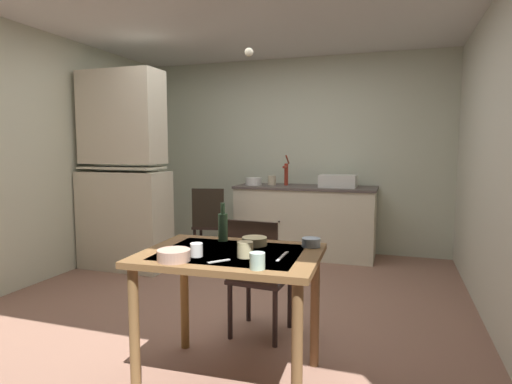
{
  "coord_description": "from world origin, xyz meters",
  "views": [
    {
      "loc": [
        1.37,
        -3.42,
        1.37
      ],
      "look_at": [
        0.25,
        -0.07,
        0.99
      ],
      "focal_mm": 29.72,
      "sensor_mm": 36.0,
      "label": 1
    }
  ],
  "objects": [
    {
      "name": "teaspoon_near_bowl",
      "position": [
        0.21,
        -1.33,
        0.78
      ],
      "size": [
        0.12,
        0.11,
        0.0
      ],
      "primitive_type": "cube",
      "rotation": [
        0.0,
        0.0,
        5.51
      ],
      "color": "beige",
      "rests_on": "dining_table"
    },
    {
      "name": "teacup_mint",
      "position": [
        0.73,
        -1.5,
        0.82
      ],
      "size": [
        0.08,
        0.08,
        0.08
      ],
      "primitive_type": "cylinder",
      "color": "#ADD1C1",
      "rests_on": "dining_table"
    },
    {
      "name": "counter_cabinet",
      "position": [
        0.28,
        1.81,
        0.44
      ],
      "size": [
        1.75,
        0.64,
        0.88
      ],
      "color": "beige",
      "rests_on": "ground"
    },
    {
      "name": "dining_table",
      "position": [
        0.48,
        -1.22,
        0.66
      ],
      "size": [
        1.04,
        0.79,
        0.77
      ],
      "color": "brown",
      "rests_on": "ground"
    },
    {
      "name": "sink_basin",
      "position": [
        0.69,
        1.81,
        0.96
      ],
      "size": [
        0.44,
        0.34,
        0.15
      ],
      "color": "white",
      "rests_on": "counter_cabinet"
    },
    {
      "name": "wall_back",
      "position": [
        0.0,
        2.18,
        1.27
      ],
      "size": [
        4.2,
        0.1,
        2.53
      ],
      "primitive_type": "cube",
      "color": "beige",
      "rests_on": "ground"
    },
    {
      "name": "hutch_cabinet",
      "position": [
        -1.53,
        0.59,
        1.03
      ],
      "size": [
        1.0,
        0.45,
        2.2
      ],
      "color": "beige",
      "rests_on": "ground"
    },
    {
      "name": "teaspoon_by_cup",
      "position": [
        0.5,
        -1.44,
        0.78
      ],
      "size": [
        0.1,
        0.11,
        0.0
      ],
      "primitive_type": "cube",
      "rotation": [
        0.0,
        0.0,
        4.03
      ],
      "color": "beige",
      "rests_on": "dining_table"
    },
    {
      "name": "table_knife",
      "position": [
        0.79,
        -1.23,
        0.78
      ],
      "size": [
        0.02,
        0.21,
        0.0
      ],
      "primitive_type": "cube",
      "rotation": [
        0.0,
        0.0,
        1.56
      ],
      "color": "silver",
      "rests_on": "dining_table"
    },
    {
      "name": "glass_bottle",
      "position": [
        0.33,
        -0.97,
        0.87
      ],
      "size": [
        0.06,
        0.06,
        0.24
      ],
      "color": "#4C7F56",
      "rests_on": "dining_table"
    },
    {
      "name": "serving_bowl_wide",
      "position": [
        0.27,
        -1.49,
        0.8
      ],
      "size": [
        0.17,
        0.17,
        0.06
      ],
      "primitive_type": "cylinder",
      "color": "tan",
      "rests_on": "dining_table"
    },
    {
      "name": "mug_dark",
      "position": [
        0.34,
        -1.38,
        0.81
      ],
      "size": [
        0.07,
        0.07,
        0.07
      ],
      "primitive_type": "cylinder",
      "color": "white",
      "rests_on": "dining_table"
    },
    {
      "name": "chair_by_counter",
      "position": [
        -0.77,
        1.22,
        0.46
      ],
      "size": [
        0.48,
        0.48,
        0.88
      ],
      "color": "black",
      "rests_on": "ground"
    },
    {
      "name": "stoneware_crock",
      "position": [
        -0.16,
        1.82,
        0.94
      ],
      "size": [
        0.1,
        0.1,
        0.12
      ],
      "primitive_type": "cylinder",
      "color": "beige",
      "rests_on": "counter_cabinet"
    },
    {
      "name": "pendant_bulb",
      "position": [
        0.05,
        0.34,
        2.23
      ],
      "size": [
        0.08,
        0.08,
        0.08
      ],
      "primitive_type": "sphere",
      "color": "#F9EFCC"
    },
    {
      "name": "chair_far_side",
      "position": [
        0.45,
        -0.62,
        0.46
      ],
      "size": [
        0.42,
        0.42,
        0.87
      ],
      "color": "#2F2220",
      "rests_on": "ground"
    },
    {
      "name": "sauce_dish",
      "position": [
        0.89,
        -0.95,
        0.8
      ],
      "size": [
        0.11,
        0.11,
        0.05
      ],
      "primitive_type": "cylinder",
      "color": "#9EB2C6",
      "rests_on": "dining_table"
    },
    {
      "name": "wall_left",
      "position": [
        -2.1,
        0.0,
        1.27
      ],
      "size": [
        0.1,
        4.35,
        2.53
      ],
      "primitive_type": "cube",
      "color": "beige",
      "rests_on": "ground"
    },
    {
      "name": "wall_right",
      "position": [
        2.1,
        0.0,
        1.27
      ],
      "size": [
        0.1,
        4.35,
        2.53
      ],
      "primitive_type": "cube",
      "color": "beige",
      "rests_on": "ground"
    },
    {
      "name": "mixing_bowl_counter",
      "position": [
        -0.39,
        1.76,
        0.93
      ],
      "size": [
        0.21,
        0.21,
        0.09
      ],
      "primitive_type": "cylinder",
      "color": "white",
      "rests_on": "counter_cabinet"
    },
    {
      "name": "ground_plane",
      "position": [
        0.0,
        0.0,
        0.0
      ],
      "size": [
        5.25,
        5.25,
        0.0
      ],
      "primitive_type": "plane",
      "color": "#8D6554"
    },
    {
      "name": "hand_pump",
      "position": [
        0.02,
        1.85,
        1.05
      ],
      "size": [
        0.05,
        0.27,
        0.39
      ],
      "color": "maroon",
      "rests_on": "counter_cabinet"
    },
    {
      "name": "soup_bowl_small",
      "position": [
        0.56,
        -1.02,
        0.8
      ],
      "size": [
        0.15,
        0.15,
        0.05
      ],
      "primitive_type": "cylinder",
      "color": "beige",
      "rests_on": "dining_table"
    },
    {
      "name": "ceiling_slab",
      "position": [
        0.0,
        0.0,
        2.58
      ],
      "size": [
        4.2,
        4.35,
        0.1
      ],
      "primitive_type": "cube",
      "color": "silver"
    },
    {
      "name": "mug_tall",
      "position": [
        0.6,
        -1.31,
        0.82
      ],
      "size": [
        0.09,
        0.09,
        0.09
      ],
      "primitive_type": "cylinder",
      "color": "beige",
      "rests_on": "dining_table"
    }
  ]
}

